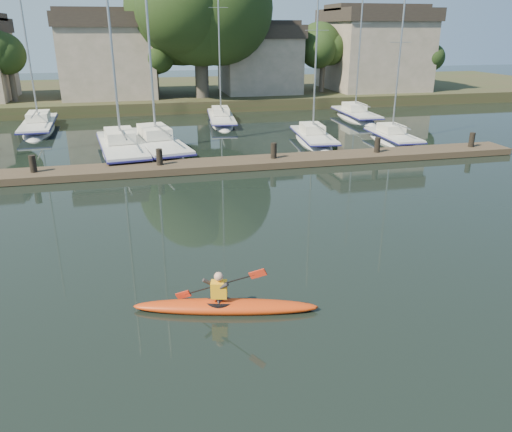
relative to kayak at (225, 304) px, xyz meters
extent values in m
plane|color=black|center=(2.11, -0.03, -0.19)|extent=(160.00, 160.00, 0.00)
ellipsoid|color=#B4440D|center=(0.03, -0.01, -0.08)|extent=(4.84, 1.77, 0.36)
cylinder|color=black|center=(-0.13, 0.03, 0.04)|extent=(0.87, 0.87, 0.10)
imported|color=#2A2527|center=(-0.13, 0.03, 0.42)|extent=(0.33, 0.43, 1.05)
cube|color=orange|center=(-0.13, 0.03, 0.43)|extent=(0.47, 0.39, 0.43)
sphere|color=tan|center=(-0.13, 0.03, 0.80)|extent=(0.24, 0.24, 0.24)
cube|color=#483C29|center=(2.11, 13.97, 0.01)|extent=(34.00, 2.00, 0.35)
cylinder|color=black|center=(-6.89, 13.97, 0.11)|extent=(0.32, 0.32, 1.80)
cylinder|color=black|center=(-0.89, 13.97, 0.11)|extent=(0.32, 0.32, 1.80)
cylinder|color=black|center=(5.11, 13.97, 0.11)|extent=(0.32, 0.32, 1.80)
cylinder|color=black|center=(11.11, 13.97, 0.11)|extent=(0.32, 0.32, 1.80)
cylinder|color=black|center=(17.11, 13.97, 0.11)|extent=(0.32, 0.32, 1.80)
ellipsoid|color=silver|center=(-2.84, 18.29, -0.58)|extent=(3.50, 9.70, 2.12)
cube|color=silver|center=(-2.84, 18.29, 0.43)|extent=(3.18, 8.00, 0.16)
cube|color=navy|center=(-2.84, 18.29, 0.34)|extent=(3.29, 8.20, 0.09)
cube|color=silver|center=(-2.91, 18.86, 0.84)|extent=(1.88, 2.83, 0.61)
cylinder|color=#9EA0A5|center=(-2.87, 18.58, 7.18)|extent=(0.13, 0.13, 13.39)
cylinder|color=#9EA0A5|center=(-2.66, 16.88, 1.32)|extent=(0.53, 3.59, 0.09)
ellipsoid|color=silver|center=(-0.77, 18.95, -0.58)|extent=(4.16, 10.31, 2.12)
cube|color=silver|center=(-0.77, 18.95, 0.43)|extent=(3.72, 8.51, 0.16)
cube|color=navy|center=(-0.77, 18.95, 0.34)|extent=(3.84, 8.72, 0.09)
cube|color=silver|center=(-0.89, 19.54, 0.84)|extent=(2.06, 3.05, 0.61)
cylinder|color=#9EA0A5|center=(-0.83, 19.25, 7.74)|extent=(0.13, 0.13, 14.51)
cylinder|color=#9EA0A5|center=(-0.49, 17.47, 1.32)|extent=(0.79, 3.77, 0.09)
ellipsoid|color=silver|center=(9.12, 18.92, -0.51)|extent=(2.63, 7.46, 1.73)
cube|color=silver|center=(9.12, 18.92, 0.31)|extent=(2.41, 6.14, 0.13)
cube|color=navy|center=(9.12, 18.92, 0.24)|extent=(2.49, 6.29, 0.07)
cube|color=silver|center=(9.16, 19.36, 0.65)|extent=(1.47, 2.16, 0.50)
cylinder|color=#9EA0A5|center=(9.14, 19.14, 5.38)|extent=(0.11, 0.11, 10.04)
cylinder|color=#9EA0A5|center=(9.01, 17.83, 1.05)|extent=(0.35, 2.77, 0.07)
cylinder|color=#9EA0A5|center=(9.14, 19.14, 6.59)|extent=(1.46, 0.17, 0.03)
ellipsoid|color=silver|center=(14.12, 17.78, -0.50)|extent=(2.05, 6.32, 1.70)
cube|color=silver|center=(14.12, 17.78, 0.31)|extent=(1.93, 5.19, 0.13)
cube|color=navy|center=(14.12, 17.78, 0.23)|extent=(2.01, 5.32, 0.07)
cube|color=silver|center=(14.13, 18.15, 0.64)|extent=(1.30, 1.79, 0.49)
cylinder|color=#9EA0A5|center=(14.13, 17.96, 4.83)|extent=(0.11, 0.11, 8.96)
cylinder|color=#9EA0A5|center=(14.10, 16.84, 1.02)|extent=(0.14, 2.38, 0.07)
cylinder|color=#9EA0A5|center=(14.13, 17.96, 5.90)|extent=(1.43, 0.07, 0.03)
ellipsoid|color=silver|center=(-8.77, 27.29, -0.55)|extent=(2.67, 9.32, 1.95)
cube|color=silver|center=(-8.77, 27.29, 0.38)|extent=(2.47, 7.66, 0.14)
cube|color=navy|center=(-8.77, 27.29, 0.29)|extent=(2.56, 7.85, 0.08)
cube|color=silver|center=(-8.80, 27.84, 0.75)|extent=(1.58, 2.66, 0.56)
cylinder|color=#9EA0A5|center=(-8.79, 27.56, 7.08)|extent=(0.12, 0.12, 13.31)
cylinder|color=#9EA0A5|center=(-8.69, 25.91, 1.19)|extent=(0.28, 3.50, 0.08)
ellipsoid|color=silver|center=(4.55, 27.48, -0.50)|extent=(2.75, 9.10, 1.70)
cube|color=silver|center=(4.55, 27.48, 0.31)|extent=(2.50, 7.48, 0.13)
cube|color=navy|center=(4.55, 27.48, 0.23)|extent=(2.59, 7.67, 0.07)
cube|color=silver|center=(4.60, 28.01, 0.64)|extent=(1.49, 2.62, 0.49)
cylinder|color=#9EA0A5|center=(4.57, 27.75, 6.62)|extent=(0.11, 0.11, 12.54)
cylinder|color=#9EA0A5|center=(4.41, 26.14, 1.02)|extent=(0.41, 3.39, 0.07)
cylinder|color=#9EA0A5|center=(4.57, 27.75, 8.12)|extent=(1.43, 0.17, 0.03)
ellipsoid|color=silver|center=(15.48, 26.63, -0.53)|extent=(2.35, 7.89, 1.86)
cube|color=silver|center=(15.48, 26.63, 0.35)|extent=(2.20, 6.48, 0.14)
cube|color=navy|center=(15.48, 26.63, 0.27)|extent=(2.29, 6.64, 0.08)
cube|color=silver|center=(15.49, 27.10, 0.71)|extent=(1.45, 2.24, 0.54)
cylinder|color=#9EA0A5|center=(15.49, 26.86, 5.77)|extent=(0.12, 0.12, 10.75)
cylinder|color=#9EA0A5|center=(15.43, 25.46, 1.13)|extent=(0.19, 2.97, 0.08)
cylinder|color=#9EA0A5|center=(15.49, 26.86, 7.06)|extent=(1.56, 0.09, 0.03)
cube|color=#2B371B|center=(2.11, 43.97, 0.31)|extent=(90.00, 24.00, 1.00)
cube|color=#A79386|center=(-3.89, 37.97, 3.81)|extent=(8.00, 8.00, 6.00)
cube|color=#302A23|center=(-3.89, 37.97, 7.41)|extent=(8.40, 8.40, 1.20)
cube|color=#A79386|center=(10.11, 37.97, 3.31)|extent=(7.00, 7.00, 5.00)
cube|color=#302A23|center=(10.11, 37.97, 6.41)|extent=(7.35, 7.35, 1.20)
cube|color=#A79386|center=(22.11, 37.97, 4.06)|extent=(9.00, 9.00, 6.50)
cube|color=#302A23|center=(22.11, 37.97, 7.91)|extent=(9.45, 9.45, 1.20)
cylinder|color=#4D483D|center=(4.11, 34.97, 3.31)|extent=(1.20, 1.20, 5.00)
sphere|color=black|center=(4.11, 34.97, 8.31)|extent=(8.50, 8.50, 8.50)
cylinder|color=#4D483D|center=(-11.89, 35.97, 2.31)|extent=(0.48, 0.48, 3.00)
sphere|color=black|center=(-11.89, 35.97, 4.81)|extent=(3.40, 3.40, 3.40)
cylinder|color=#4D483D|center=(0.11, 35.47, 2.21)|extent=(0.38, 0.38, 2.80)
sphere|color=black|center=(0.11, 35.47, 4.41)|extent=(2.72, 2.72, 2.72)
cylinder|color=#4D483D|center=(16.11, 36.47, 2.41)|extent=(0.50, 0.50, 3.20)
sphere|color=black|center=(16.11, 36.47, 5.06)|extent=(3.57, 3.57, 3.57)
cylinder|color=#4D483D|center=(26.11, 34.97, 2.11)|extent=(0.41, 0.41, 2.60)
sphere|color=black|center=(26.11, 34.97, 4.26)|extent=(2.89, 2.89, 2.89)
camera|label=1|loc=(-1.80, -11.16, 6.69)|focal=35.00mm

